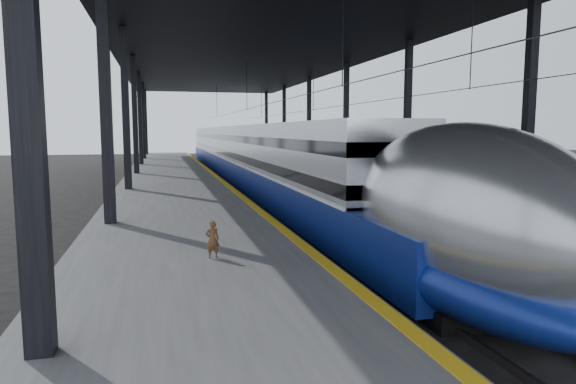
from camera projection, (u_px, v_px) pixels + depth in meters
name	position (u px, v px, depth m)	size (l,w,h in m)	color
ground	(333.00, 285.00, 13.11)	(160.00, 160.00, 0.00)	black
platform	(173.00, 187.00, 31.48)	(6.00, 80.00, 1.00)	#4C4C4F
yellow_strip	(218.00, 178.00, 32.09)	(0.30, 80.00, 0.01)	gold
rails	(298.00, 190.00, 33.45)	(6.52, 80.00, 0.16)	slate
canopy	(258.00, 47.00, 31.76)	(18.00, 75.00, 9.47)	black
tgv_train	(247.00, 157.00, 37.54)	(2.98, 65.20, 4.27)	#B5B8BD
second_train	(277.00, 151.00, 50.30)	(2.83, 56.05, 3.90)	navy
child	(212.00, 239.00, 11.84)	(0.32, 0.21, 0.87)	#54331C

